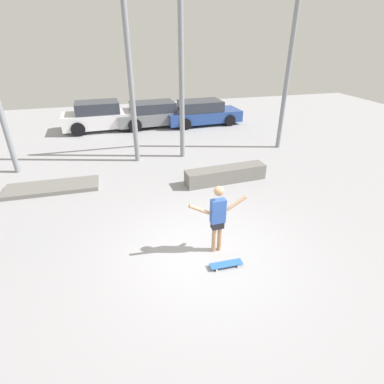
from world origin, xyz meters
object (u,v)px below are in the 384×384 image
grind_box (226,175)px  parked_car_grey (155,114)px  skateboard (226,264)px  parked_car_white (101,117)px  skateboarder (218,215)px  parked_car_blue (202,113)px  manual_pad (52,187)px

grind_box → parked_car_grey: 7.97m
skateboard → grind_box: (1.55, 4.17, 0.20)m
skateboard → parked_car_white: parked_car_white is taller
parked_car_white → skateboarder: bearing=-79.4°
grind_box → parked_car_blue: parked_car_blue is taller
manual_pad → parked_car_grey: (4.60, 6.93, 0.59)m
skateboarder → skateboard: 1.12m
skateboarder → parked_car_grey: skateboarder is taller
grind_box → parked_car_blue: size_ratio=0.67×
parked_car_white → manual_pad: bearing=-106.0°
skateboarder → parked_car_blue: (2.97, 11.13, -0.36)m
manual_pad → parked_car_white: size_ratio=0.74×
skateboarder → parked_car_white: (-2.66, 11.39, -0.28)m
parked_car_grey → parked_car_blue: (2.68, -0.30, -0.02)m
skateboard → manual_pad: bearing=130.8°
parked_car_white → skateboard: bearing=-79.9°
skateboarder → parked_car_white: skateboarder is taller
grind_box → parked_car_grey: size_ratio=0.66×
manual_pad → grind_box: bearing=-9.0°
grind_box → parked_car_blue: 7.70m
skateboard → parked_car_white: 12.31m
manual_pad → parked_car_grey: 8.34m
manual_pad → parked_car_blue: parked_car_blue is taller
skateboard → parked_car_grey: parked_car_grey is taller
skateboarder → manual_pad: skateboarder is taller
skateboard → parked_car_blue: bearing=76.4°
skateboard → grind_box: 4.45m
skateboarder → parked_car_blue: bearing=72.1°
skateboarder → manual_pad: bearing=130.9°
skateboarder → parked_car_white: bearing=100.2°
grind_box → manual_pad: bearing=171.0°
parked_car_white → parked_car_blue: (5.63, -0.26, -0.08)m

